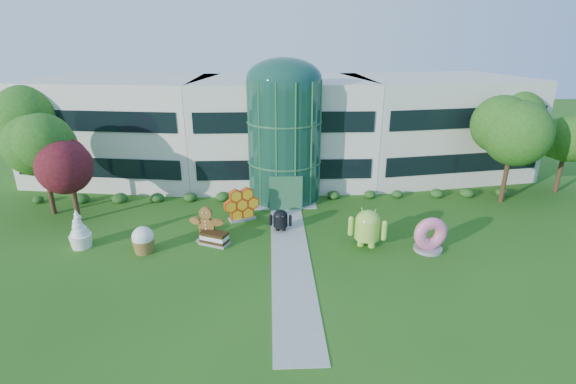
{
  "coord_description": "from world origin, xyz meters",
  "views": [
    {
      "loc": [
        -1.16,
        -21.53,
        12.82
      ],
      "look_at": [
        0.04,
        6.0,
        2.6
      ],
      "focal_mm": 26.0,
      "sensor_mm": 36.0,
      "label": 1
    }
  ],
  "objects_px": {
    "donut": "(430,234)",
    "android_green": "(368,226)",
    "android_black": "(280,219)",
    "gingerbread": "(206,223)"
  },
  "relations": [
    {
      "from": "android_green",
      "to": "android_black",
      "type": "distance_m",
      "value": 6.12
    },
    {
      "from": "android_green",
      "to": "donut",
      "type": "bearing_deg",
      "value": 10.47
    },
    {
      "from": "donut",
      "to": "gingerbread",
      "type": "relative_size",
      "value": 0.89
    },
    {
      "from": "android_green",
      "to": "gingerbread",
      "type": "relative_size",
      "value": 1.12
    },
    {
      "from": "android_green",
      "to": "android_black",
      "type": "height_order",
      "value": "android_green"
    },
    {
      "from": "donut",
      "to": "android_green",
      "type": "bearing_deg",
      "value": 160.66
    },
    {
      "from": "android_green",
      "to": "gingerbread",
      "type": "height_order",
      "value": "android_green"
    },
    {
      "from": "android_green",
      "to": "donut",
      "type": "xyz_separation_m",
      "value": [
        3.84,
        -0.71,
        -0.31
      ]
    },
    {
      "from": "android_black",
      "to": "gingerbread",
      "type": "distance_m",
      "value": 5.11
    },
    {
      "from": "android_green",
      "to": "android_black",
      "type": "relative_size",
      "value": 1.58
    }
  ]
}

